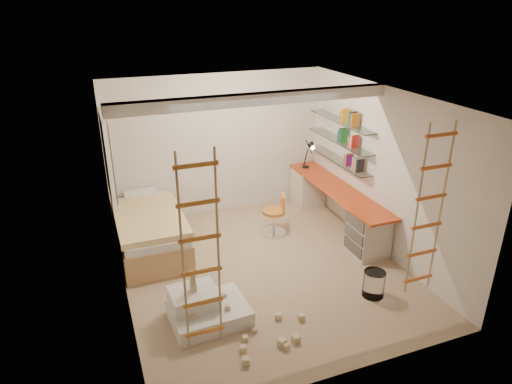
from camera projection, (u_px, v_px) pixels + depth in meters
name	position (u px, v px, depth m)	size (l,w,h in m)	color
floor	(263.00, 269.00, 6.90)	(4.50, 4.50, 0.00)	tan
ceiling_beam	(256.00, 99.00, 6.17)	(4.00, 0.18, 0.16)	white
window_frame	(107.00, 157.00, 6.94)	(0.06, 1.15, 1.35)	white
window_blind	(110.00, 157.00, 6.95)	(0.02, 1.00, 1.20)	#4C2D1E
rope_ladder_left	(201.00, 255.00, 4.36)	(0.41, 0.04, 2.13)	#C17B21
rope_ladder_right	(429.00, 212.00, 5.25)	(0.41, 0.04, 2.13)	orange
waste_bin	(374.00, 284.00, 6.22)	(0.30, 0.30, 0.37)	white
desk	(335.00, 205.00, 8.05)	(0.56, 2.80, 0.75)	#C53F17
shelves	(340.00, 141.00, 7.90)	(0.25, 1.80, 0.71)	white
bed	(150.00, 231.00, 7.34)	(1.02, 2.00, 0.69)	#AD7F51
task_lamp	(310.00, 151.00, 8.57)	(0.14, 0.36, 0.57)	black
swivel_chair	(275.00, 220.00, 7.83)	(0.54, 0.54, 0.73)	#C17225
play_platform	(205.00, 309.00, 5.76)	(0.99, 0.79, 0.42)	silver
toy_blocks	(243.00, 319.00, 5.54)	(1.40, 1.06, 0.69)	#CCB284
books	(340.00, 136.00, 7.86)	(0.14, 0.58, 0.92)	#262626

